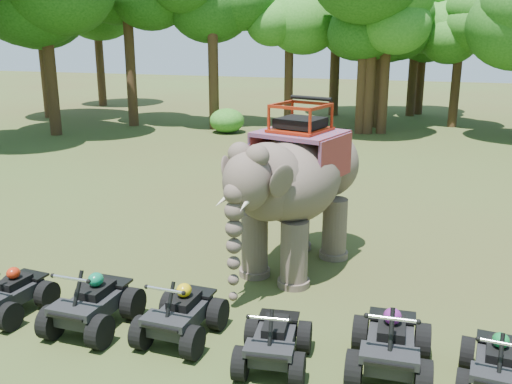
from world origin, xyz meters
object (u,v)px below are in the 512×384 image
atv_4 (391,336)px  atv_0 (9,287)px  atv_5 (499,359)px  elephant (297,186)px  atv_1 (92,296)px  atv_2 (181,307)px  atv_3 (274,333)px

atv_4 → atv_0: bearing=179.0°
atv_5 → elephant: bearing=142.3°
elephant → atv_1: size_ratio=2.69×
elephant → atv_2: size_ratio=2.81×
atv_0 → atv_5: 8.92m
elephant → atv_1: elephant is taller
atv_1 → atv_2: size_ratio=1.05×
atv_2 → atv_1: bearing=-172.1°
atv_0 → atv_5: bearing=6.4°
atv_2 → atv_5: size_ratio=1.07×
elephant → atv_3: size_ratio=3.01×
elephant → atv_2: elephant is taller
atv_0 → atv_4: size_ratio=0.87×
elephant → atv_0: elephant is taller
atv_5 → atv_0: bearing=-173.7°
atv_1 → atv_4: 5.43m
atv_0 → atv_1: atv_1 is taller
atv_1 → atv_3: atv_1 is taller
atv_1 → atv_4: (5.43, 0.14, 0.01)m
elephant → atv_1: (-2.96, -3.97, -1.32)m
atv_0 → atv_1: 1.87m
elephant → atv_1: 5.13m
atv_2 → atv_4: bearing=2.7°
atv_1 → atv_4: atv_4 is taller
atv_1 → atv_4: size_ratio=0.98×
elephant → atv_0: (-4.83, -3.97, -1.40)m
atv_1 → atv_5: (7.06, 0.08, -0.07)m
elephant → atv_1: bearing=-110.0°
atv_0 → atv_5: (8.92, 0.08, 0.01)m
atv_3 → atv_4: 1.90m
atv_4 → atv_5: bearing=-4.0°
atv_4 → atv_1: bearing=179.4°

